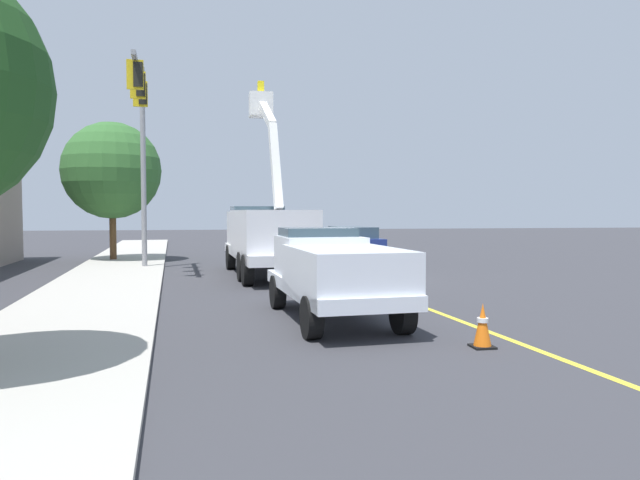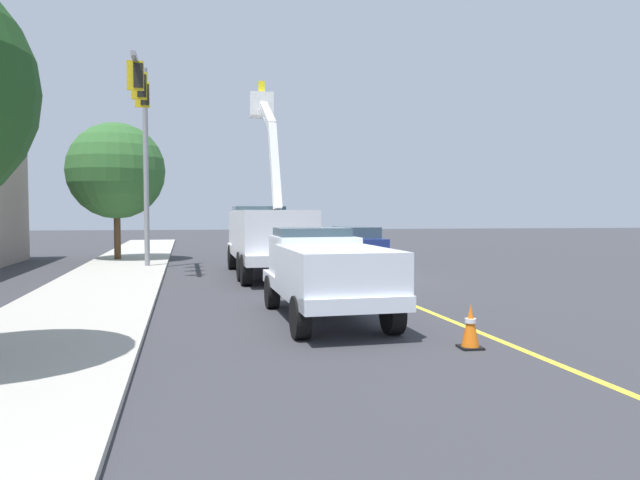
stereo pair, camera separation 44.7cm
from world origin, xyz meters
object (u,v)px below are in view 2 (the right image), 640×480
Objects in this scene: service_pickup_truck at (325,271)px; utility_bucket_truck at (267,234)px; passing_minivan at (356,241)px; traffic_cone_mid_front at (296,256)px; traffic_cone_leading at (470,326)px; traffic_signal_mast at (143,124)px.

utility_bucket_truck is at bearing 4.63° from service_pickup_truck.
service_pickup_truck reaches higher than passing_minivan.
utility_bucket_truck is 1.70× the size of passing_minivan.
service_pickup_truck is 7.49× the size of traffic_cone_mid_front.
traffic_signal_mast is (14.34, 7.74, 5.56)m from traffic_cone_leading.
traffic_cone_leading is at bearing -145.45° from service_pickup_truck.
service_pickup_truck is 13.93m from traffic_cone_mid_front.
traffic_cone_leading is at bearing -166.98° from utility_bucket_truck.
traffic_signal_mast is at bearing 28.36° from traffic_cone_leading.
traffic_cone_leading is 17.22m from traffic_signal_mast.
traffic_signal_mast is (-5.14, 9.84, 4.99)m from passing_minivan.
utility_bucket_truck is 6.73m from traffic_signal_mast.
passing_minivan is 4.27m from traffic_cone_mid_front.
traffic_cone_mid_front is at bearing -19.68° from utility_bucket_truck.
traffic_signal_mast reaches higher than service_pickup_truck.
utility_bucket_truck is 1.46× the size of service_pickup_truck.
traffic_cone_mid_front is 0.09× the size of traffic_signal_mast.
passing_minivan is (6.90, -5.01, -0.65)m from utility_bucket_truck.
traffic_cone_leading is at bearing -151.64° from traffic_signal_mast.
passing_minivan is at bearing -14.52° from service_pickup_truck.
utility_bucket_truck is 0.97× the size of traffic_signal_mast.
service_pickup_truck is at bearing -153.50° from traffic_signal_mast.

